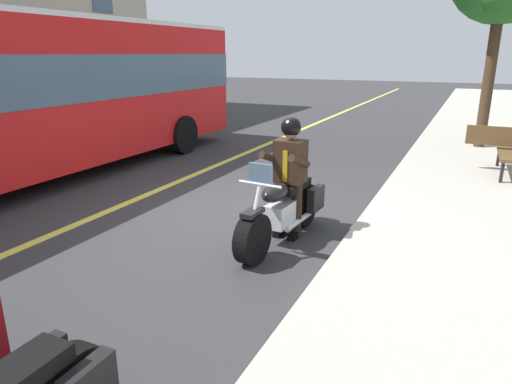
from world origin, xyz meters
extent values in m
plane|color=#333335|center=(0.00, 0.00, 0.00)|extent=(80.00, 80.00, 0.00)
cube|color=#E5DB4C|center=(0.00, -2.00, 0.01)|extent=(60.00, 0.16, 0.01)
cylinder|color=black|center=(1.75, 1.07, 0.33)|extent=(0.67, 0.25, 0.66)
cylinder|color=black|center=(0.20, 1.19, 0.33)|extent=(0.67, 0.25, 0.66)
cube|color=silver|center=(0.95, 1.14, 0.42)|extent=(0.58, 0.32, 0.32)
ellipsoid|color=black|center=(1.15, 1.12, 0.78)|extent=(0.58, 0.32, 0.24)
cube|color=black|center=(0.60, 1.16, 0.74)|extent=(0.72, 0.33, 0.12)
cube|color=black|center=(0.27, 1.41, 0.48)|extent=(0.41, 0.15, 0.36)
cube|color=black|center=(0.23, 0.97, 0.48)|extent=(0.41, 0.15, 0.36)
cylinder|color=silver|center=(1.73, 1.08, 0.60)|extent=(0.35, 0.08, 0.76)
cylinder|color=silver|center=(1.57, 1.09, 1.00)|extent=(0.08, 0.60, 0.04)
cube|color=black|center=(1.75, 1.07, 0.68)|extent=(0.37, 0.19, 0.06)
cylinder|color=silver|center=(0.66, 1.32, 0.26)|extent=(0.90, 0.15, 0.08)
cube|color=slate|center=(1.55, 1.09, 1.12)|extent=(0.06, 0.32, 0.28)
cylinder|color=black|center=(0.71, 1.27, 0.42)|extent=(0.14, 0.14, 0.84)
cube|color=black|center=(0.77, 1.27, 0.05)|extent=(0.27, 0.13, 0.10)
cylinder|color=black|center=(0.69, 1.03, 0.42)|extent=(0.14, 0.14, 0.84)
cube|color=black|center=(0.75, 1.03, 0.05)|extent=(0.27, 0.13, 0.10)
cube|color=black|center=(0.70, 1.15, 1.12)|extent=(0.35, 0.42, 0.60)
cube|color=#B28C14|center=(0.86, 1.14, 1.08)|extent=(0.03, 0.07, 0.44)
cylinder|color=black|center=(0.89, 1.36, 1.18)|extent=(0.56, 0.14, 0.28)
cylinder|color=black|center=(0.86, 0.92, 1.18)|extent=(0.56, 0.14, 0.28)
sphere|color=tan|center=(0.70, 1.15, 1.55)|extent=(0.22, 0.22, 0.22)
sphere|color=black|center=(0.70, 1.15, 1.60)|extent=(0.28, 0.28, 0.28)
cube|color=black|center=(5.10, 1.14, 0.74)|extent=(0.70, 0.29, 0.12)
cube|color=black|center=(4.75, 0.92, 0.48)|extent=(0.40, 0.12, 0.36)
cube|color=red|center=(-0.23, -4.71, 1.77)|extent=(11.00, 2.50, 2.85)
cube|color=slate|center=(-0.23, -4.71, 2.10)|extent=(11.04, 2.52, 0.90)
cube|color=white|center=(-0.23, -4.71, 3.25)|extent=(11.00, 2.50, 0.10)
cylinder|color=black|center=(-3.43, -3.51, 0.50)|extent=(1.00, 0.30, 1.00)
cylinder|color=black|center=(-3.43, -5.91, 0.50)|extent=(1.00, 0.30, 1.00)
cube|color=brown|center=(-4.01, 4.20, 0.60)|extent=(1.81, 0.52, 0.06)
cube|color=black|center=(-3.26, 4.03, 0.36)|extent=(0.06, 0.06, 0.42)
cube|color=black|center=(-4.76, 4.01, 0.36)|extent=(0.06, 0.06, 0.42)
cylinder|color=#42301E|center=(-7.05, 3.63, 1.85)|extent=(0.28, 0.28, 3.40)
cube|color=slate|center=(-8.89, -10.97, 2.00)|extent=(1.10, 0.06, 1.60)
camera|label=1|loc=(6.48, 3.38, 2.56)|focal=31.74mm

